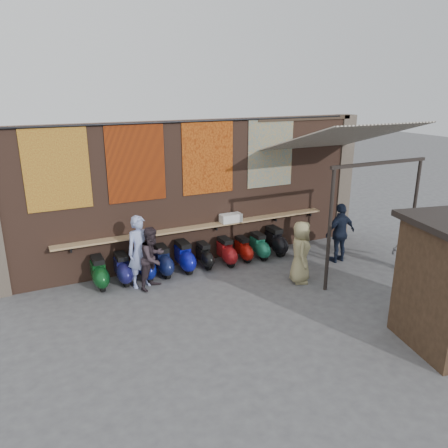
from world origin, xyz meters
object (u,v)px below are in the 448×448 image
shelf_box (231,218)px  diner_right (153,258)px  scooter_stool_9 (275,241)px  shopper_navy (340,233)px  scooter_stool_6 (226,252)px  scooter_stool_1 (123,269)px  scooter_stool_5 (204,255)px  scooter_stool_8 (259,246)px  diner_left (140,252)px  scooter_stool_3 (163,261)px  scooter_stool_2 (145,264)px  scooter_stool_4 (184,257)px  shopper_tan (301,252)px  scooter_stool_0 (99,273)px  shopper_grey (410,241)px  scooter_stool_7 (243,249)px

shelf_box → diner_right: diner_right is taller
scooter_stool_9 → shopper_navy: size_ratio=0.50×
scooter_stool_6 → scooter_stool_9: (1.69, 0.07, 0.03)m
scooter_stool_1 → scooter_stool_6: (2.94, -0.05, -0.01)m
scooter_stool_5 → scooter_stool_8: (1.72, -0.08, 0.02)m
scooter_stool_6 → shopper_navy: bearing=-22.0°
scooter_stool_9 → diner_left: diner_left is taller
diner_left → shopper_navy: 5.65m
scooter_stool_1 → scooter_stool_3: bearing=0.8°
scooter_stool_2 → diner_right: (0.05, -0.60, 0.39)m
shelf_box → diner_right: bearing=-161.0°
shopper_navy → scooter_stool_2: bearing=-15.6°
scooter_stool_4 → scooter_stool_8: size_ratio=1.12×
scooter_stool_3 → shopper_tan: size_ratio=0.52×
scooter_stool_5 → diner_right: bearing=-159.0°
scooter_stool_6 → shopper_tan: 2.26m
scooter_stool_1 → scooter_stool_2: scooter_stool_2 is taller
scooter_stool_2 → scooter_stool_8: size_ratio=1.11×
scooter_stool_0 → scooter_stool_5: size_ratio=1.14×
scooter_stool_2 → shopper_tan: shopper_tan is taller
scooter_stool_1 → shopper_grey: shopper_grey is taller
scooter_stool_0 → diner_left: 1.18m
scooter_stool_2 → scooter_stool_3: size_ratio=1.02×
scooter_stool_1 → scooter_stool_3: (1.09, 0.02, 0.01)m
shelf_box → scooter_stool_3: shelf_box is taller
shelf_box → scooter_stool_7: (0.26, -0.30, -0.90)m
scooter_stool_4 → shopper_grey: (5.54, -2.62, 0.44)m
shelf_box → scooter_stool_0: 3.95m
scooter_stool_6 → shopper_grey: 5.02m
scooter_stool_9 → shopper_grey: (2.61, -2.62, 0.44)m
shopper_navy → shopper_tan: bearing=17.2°
scooter_stool_4 → scooter_stool_7: size_ratio=1.21×
scooter_stool_1 → shopper_grey: size_ratio=0.48×
scooter_stool_1 → scooter_stool_9: 4.63m
scooter_stool_2 → shopper_navy: size_ratio=0.50×
scooter_stool_6 → shopper_tan: bearing=-57.5°
scooter_stool_6 → scooter_stool_9: 1.69m
scooter_stool_9 → shopper_grey: size_ratio=0.51×
scooter_stool_1 → diner_right: (0.64, -0.60, 0.41)m
scooter_stool_3 → scooter_stool_4: size_ratio=0.97×
scooter_stool_0 → scooter_stool_7: (4.11, 0.00, -0.05)m
scooter_stool_4 → scooter_stool_8: bearing=-1.7°
shopper_navy → shopper_grey: (1.27, -1.33, -0.01)m
shelf_box → scooter_stool_2: size_ratio=0.72×
scooter_stool_3 → shopper_tan: 3.63m
scooter_stool_0 → shopper_grey: shopper_grey is taller
scooter_stool_2 → scooter_stool_4: scooter_stool_4 is taller
scooter_stool_4 → scooter_stool_3: bearing=-179.0°
shelf_box → scooter_stool_5: size_ratio=0.85×
scooter_stool_0 → scooter_stool_4: 2.29m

